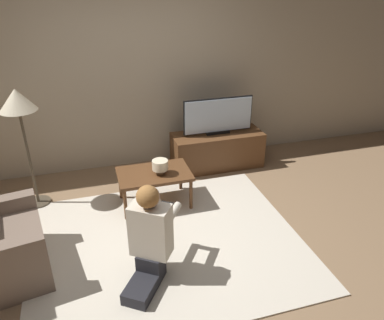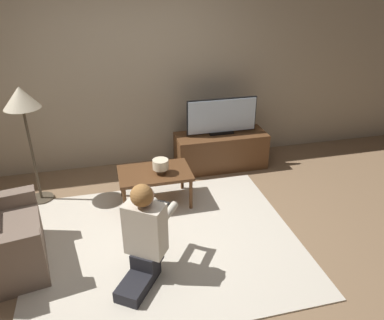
% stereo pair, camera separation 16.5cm
% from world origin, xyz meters
% --- Properties ---
extents(ground_plane, '(10.00, 10.00, 0.00)m').
position_xyz_m(ground_plane, '(0.00, 0.00, 0.00)').
color(ground_plane, '#896B4C').
extents(wall_back, '(10.00, 0.06, 2.60)m').
position_xyz_m(wall_back, '(0.00, 1.93, 1.30)').
color(wall_back, tan).
rests_on(wall_back, ground_plane).
extents(rug, '(2.67, 2.23, 0.02)m').
position_xyz_m(rug, '(0.00, 0.00, 0.01)').
color(rug, beige).
rests_on(rug, ground_plane).
extents(tv_stand, '(1.24, 0.47, 0.50)m').
position_xyz_m(tv_stand, '(1.06, 1.47, 0.25)').
color(tv_stand, brown).
rests_on(tv_stand, ground_plane).
extents(tv, '(0.96, 0.08, 0.50)m').
position_xyz_m(tv, '(1.06, 1.47, 0.75)').
color(tv, black).
rests_on(tv, tv_stand).
extents(coffee_table, '(0.82, 0.54, 0.42)m').
position_xyz_m(coffee_table, '(0.03, 0.75, 0.38)').
color(coffee_table, brown).
rests_on(coffee_table, ground_plane).
extents(floor_lamp, '(0.39, 0.39, 1.40)m').
position_xyz_m(floor_lamp, '(-1.30, 1.16, 1.18)').
color(floor_lamp, '#4C4233').
rests_on(floor_lamp, ground_plane).
extents(person_kneeling, '(0.67, 0.81, 0.93)m').
position_xyz_m(person_kneeling, '(-0.24, -0.41, 0.47)').
color(person_kneeling, '#232328').
rests_on(person_kneeling, rug).
extents(table_lamp, '(0.18, 0.18, 0.17)m').
position_xyz_m(table_lamp, '(0.09, 0.70, 0.53)').
color(table_lamp, '#4C3823').
rests_on(table_lamp, coffee_table).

